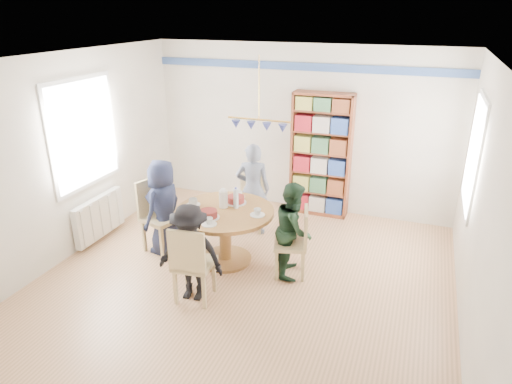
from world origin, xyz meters
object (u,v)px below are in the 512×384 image
at_px(person_right, 294,229).
at_px(person_near, 190,253).
at_px(chair_left, 157,212).
at_px(chair_near, 191,262).
at_px(person_left, 164,207).
at_px(chair_far, 252,200).
at_px(chair_right, 297,239).
at_px(radiator, 99,217).
at_px(bookshelf, 321,156).
at_px(person_far, 253,189).
at_px(dining_table, 225,223).

bearing_deg(person_right, person_near, 124.44).
relative_size(person_right, person_near, 1.04).
xyz_separation_m(chair_left, chair_near, (1.05, -0.98, -0.03)).
bearing_deg(person_left, chair_left, -93.95).
bearing_deg(chair_far, person_near, -89.63).
distance_m(chair_right, person_left, 1.88).
bearing_deg(radiator, person_left, 1.28).
distance_m(radiator, chair_far, 2.27).
xyz_separation_m(chair_far, bookshelf, (0.84, 0.90, 0.52)).
distance_m(person_left, bookshelf, 2.66).
distance_m(person_left, person_far, 1.35).
bearing_deg(person_right, chair_near, 127.91).
xyz_separation_m(person_left, person_right, (1.82, 0.08, -0.05)).
xyz_separation_m(dining_table, chair_near, (0.02, -0.99, -0.02)).
xyz_separation_m(chair_near, person_near, (-0.04, 0.07, 0.06)).
distance_m(radiator, chair_right, 2.98).
distance_m(radiator, person_right, 2.94).
height_order(chair_right, chair_far, chair_right).
bearing_deg(person_near, bookshelf, 68.42).
bearing_deg(dining_table, chair_right, -0.16).
bearing_deg(person_left, radiator, -81.16).
xyz_separation_m(chair_left, person_right, (1.96, 0.05, 0.05)).
bearing_deg(radiator, chair_far, 30.14).
xyz_separation_m(chair_right, person_far, (-0.94, 0.93, 0.20)).
distance_m(person_right, person_far, 1.26).
bearing_deg(chair_near, chair_far, 91.58).
bearing_deg(person_right, bookshelf, -7.01).
relative_size(radiator, chair_far, 1.18).
bearing_deg(dining_table, person_far, 87.31).
distance_m(person_near, bookshelf, 3.03).
bearing_deg(chair_far, radiator, -149.86).
xyz_separation_m(person_left, bookshelf, (1.70, 2.02, 0.31)).
distance_m(chair_right, chair_far, 1.48).
bearing_deg(person_far, person_left, 32.17).
height_order(chair_left, person_right, person_right).
xyz_separation_m(radiator, chair_left, (0.96, 0.05, 0.22)).
distance_m(radiator, dining_table, 2.00).
bearing_deg(chair_far, person_left, -127.72).
height_order(chair_right, person_right, person_right).
bearing_deg(chair_near, chair_right, 45.88).
bearing_deg(person_near, dining_table, 83.19).
xyz_separation_m(chair_near, bookshelf, (0.78, 2.97, 0.45)).
bearing_deg(dining_table, person_right, 2.16).
height_order(radiator, person_right, person_right).
bearing_deg(bookshelf, dining_table, -112.28).
xyz_separation_m(chair_left, chair_far, (1.00, 1.09, -0.10)).
distance_m(chair_left, person_near, 1.36).
distance_m(person_far, bookshelf, 1.33).
height_order(person_left, person_near, person_left).
height_order(radiator, dining_table, dining_table).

